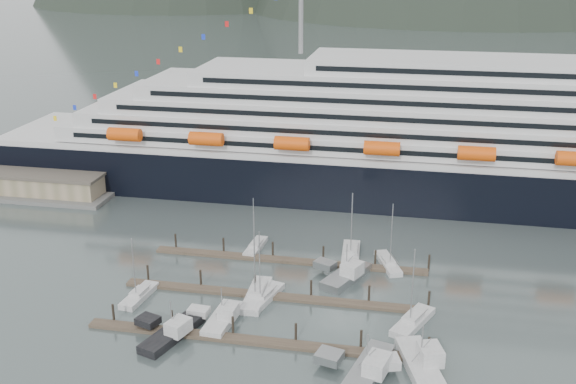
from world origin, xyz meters
name	(u,v)px	position (x,y,z in m)	size (l,w,h in m)	color
ground	(300,310)	(0.00, 0.00, 0.00)	(1600.00, 1600.00, 0.00)	#4F5E5D
cruise_ship	(486,146)	(30.03, 54.94, 12.04)	(210.00, 30.40, 50.30)	black
warehouse	(22,178)	(-72.00, 42.00, 2.25)	(46.00, 20.00, 5.80)	#595956
dock_near	(252,340)	(-4.93, -9.95, 0.31)	(48.18, 2.28, 3.20)	#483A2E
dock_mid	(273,295)	(-4.93, 3.05, 0.31)	(48.18, 2.28, 3.20)	#483A2E
dock_far	(289,260)	(-4.93, 16.05, 0.31)	(48.18, 2.28, 3.20)	#483A2E
sailboat_a	(139,296)	(-25.31, -1.32, 0.40)	(3.42, 8.74, 10.97)	#B6B6B6
sailboat_b	(257,296)	(-7.30, 2.26, 0.45)	(3.26, 11.27, 15.48)	#B6B6B6
sailboat_c	(263,298)	(-6.15, 1.74, 0.42)	(5.11, 10.28, 12.44)	#B6B6B6
sailboat_e	(256,247)	(-11.85, 19.99, 0.38)	(2.77, 8.63, 10.55)	#B6B6B6
sailboat_f	(351,255)	(5.48, 19.99, 0.44)	(3.64, 10.51, 13.00)	#B6B6B6
sailboat_g	(388,263)	(12.17, 17.83, 0.39)	(5.45, 9.53, 12.12)	#B6B6B6
sailboat_h	(413,322)	(16.79, -1.04, 0.43)	(6.51, 10.00, 12.95)	#B6B6B6
trawler_a	(172,332)	(-16.37, -10.93, 0.83)	(9.22, 11.85, 6.25)	black
trawler_b	(222,318)	(-10.54, -5.96, 0.83)	(7.52, 9.86, 6.24)	#B6B6B6
trawler_c	(365,371)	(11.12, -14.96, 0.88)	(10.27, 13.90, 6.86)	gray
trawler_d	(419,364)	(17.87, -12.24, 0.91)	(9.96, 12.62, 7.20)	#B6B6B6
trawler_e	(345,275)	(5.56, 11.22, 0.90)	(9.71, 11.41, 7.09)	gray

